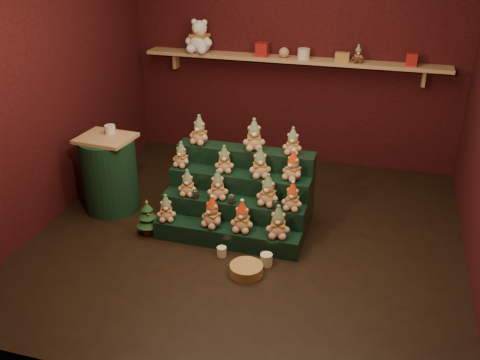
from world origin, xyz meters
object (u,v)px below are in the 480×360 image
(wicker_basket, at_px, (246,270))
(mug_left, at_px, (222,251))
(mini_christmas_tree, at_px, (148,217))
(mug_right, at_px, (266,260))
(brown_bear, at_px, (358,54))
(snow_globe_a, at_px, (195,194))
(snow_globe_b, at_px, (232,198))
(side_table, at_px, (110,174))
(white_bear, at_px, (200,32))
(riser_tier_front, at_px, (226,236))
(snow_globe_c, at_px, (275,204))

(wicker_basket, bearing_deg, mug_left, 144.18)
(mini_christmas_tree, distance_m, mug_right, 1.25)
(wicker_basket, bearing_deg, brown_bear, 76.19)
(snow_globe_a, bearing_deg, snow_globe_b, 0.00)
(side_table, relative_size, white_bear, 1.64)
(wicker_basket, distance_m, brown_bear, 2.89)
(white_bear, bearing_deg, mini_christmas_tree, -77.45)
(brown_bear, bearing_deg, riser_tier_front, -127.01)
(mini_christmas_tree, relative_size, mug_right, 3.45)
(snow_globe_b, distance_m, snow_globe_c, 0.42)
(snow_globe_c, bearing_deg, white_bear, 126.34)
(snow_globe_c, distance_m, mini_christmas_tree, 1.25)
(snow_globe_c, xyz_separation_m, mini_christmas_tree, (-1.21, -0.19, -0.22))
(riser_tier_front, relative_size, snow_globe_a, 14.83)
(mug_left, bearing_deg, snow_globe_c, 41.13)
(riser_tier_front, bearing_deg, mug_right, -26.95)
(mini_christmas_tree, bearing_deg, snow_globe_c, 9.02)
(snow_globe_a, height_order, mug_right, snow_globe_a)
(snow_globe_b, xyz_separation_m, brown_bear, (0.91, 1.90, 1.01))
(snow_globe_a, distance_m, mug_left, 0.63)
(snow_globe_a, bearing_deg, snow_globe_c, 0.00)
(riser_tier_front, height_order, snow_globe_b, snow_globe_b)
(snow_globe_c, height_order, mug_right, snow_globe_c)
(riser_tier_front, height_order, mug_right, riser_tier_front)
(side_table, xyz_separation_m, mug_left, (1.39, -0.55, -0.36))
(snow_globe_a, relative_size, brown_bear, 0.48)
(mini_christmas_tree, xyz_separation_m, white_bear, (-0.19, 2.09, 1.38))
(riser_tier_front, bearing_deg, snow_globe_a, 156.00)
(mug_left, height_order, mug_right, mug_right)
(mug_left, bearing_deg, side_table, 158.50)
(mug_left, bearing_deg, mini_christmas_tree, 168.36)
(white_bear, bearing_deg, mug_right, -50.84)
(side_table, bearing_deg, snow_globe_a, -6.21)
(riser_tier_front, xyz_separation_m, mug_right, (0.44, -0.22, -0.04))
(white_bear, bearing_deg, snow_globe_a, -64.73)
(snow_globe_c, bearing_deg, mini_christmas_tree, -170.98)
(riser_tier_front, distance_m, mini_christmas_tree, 0.79)
(snow_globe_a, bearing_deg, riser_tier_front, -24.00)
(mug_right, bearing_deg, riser_tier_front, 153.05)
(wicker_basket, bearing_deg, mug_right, 54.15)
(snow_globe_b, distance_m, side_table, 1.39)
(mug_right, bearing_deg, snow_globe_b, 138.53)
(mug_right, distance_m, brown_bear, 2.70)
(mug_left, relative_size, wicker_basket, 0.31)
(mini_christmas_tree, relative_size, wicker_basket, 1.31)
(mug_left, bearing_deg, snow_globe_b, 91.77)
(snow_globe_a, height_order, snow_globe_c, snow_globe_c)
(snow_globe_b, height_order, white_bear, white_bear)
(side_table, relative_size, mini_christmas_tree, 2.14)
(mug_left, bearing_deg, snow_globe_a, 136.54)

